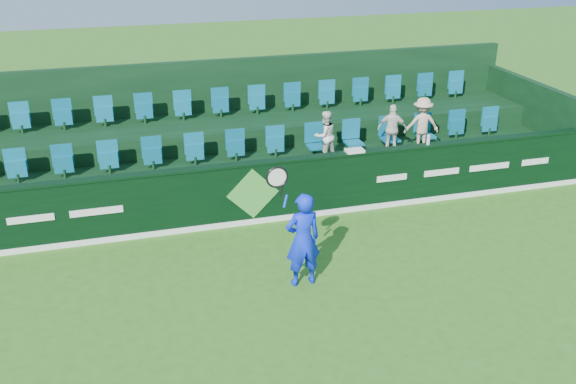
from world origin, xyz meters
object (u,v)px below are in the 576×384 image
object	(u,v)px
tennis_player	(303,239)
spectator_left	(325,136)
drinks_bottle	(428,139)
spectator_right	(422,124)
towel	(355,151)
spectator_middle	(392,129)

from	to	relation	value
tennis_player	spectator_left	size ratio (longest dim) A/B	2.06
drinks_bottle	spectator_left	bearing A→B (deg)	150.61
spectator_right	towel	bearing A→B (deg)	39.59
spectator_left	towel	size ratio (longest dim) A/B	3.00
tennis_player	spectator_left	bearing A→B (deg)	65.90
towel	drinks_bottle	distance (m)	1.71
spectator_left	towel	distance (m)	1.15
tennis_player	towel	size ratio (longest dim) A/B	6.17
spectator_right	spectator_left	bearing A→B (deg)	11.75
tennis_player	towel	xyz separation A→B (m)	(1.94, 2.59, 0.50)
spectator_middle	tennis_player	bearing A→B (deg)	73.14
spectator_right	tennis_player	bearing A→B (deg)	54.20
drinks_bottle	towel	bearing A→B (deg)	180.00
towel	spectator_right	bearing A→B (deg)	27.84
spectator_middle	towel	distance (m)	1.77
spectator_right	drinks_bottle	world-z (taller)	spectator_right
spectator_right	spectator_middle	bearing A→B (deg)	11.75
spectator_right	drinks_bottle	distance (m)	1.19
tennis_player	spectator_left	xyz separation A→B (m)	(1.66, 3.71, 0.49)
tennis_player	drinks_bottle	size ratio (longest dim) A/B	10.34
spectator_left	spectator_right	xyz separation A→B (m)	(2.40, 0.00, 0.06)
spectator_middle	towel	world-z (taller)	spectator_middle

